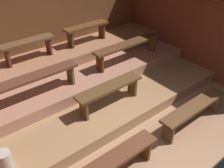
% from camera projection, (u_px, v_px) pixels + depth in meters
% --- Properties ---
extents(ground, '(6.43, 4.93, 0.08)m').
position_uv_depth(ground, '(102.00, 107.00, 5.49)').
color(ground, '#9D7151').
extents(wall_back, '(6.43, 0.06, 2.69)m').
position_uv_depth(wall_back, '(49.00, 21.00, 6.10)').
color(wall_back, brown).
rests_on(wall_back, ground).
extents(wall_right, '(0.06, 4.93, 2.69)m').
position_uv_depth(wall_right, '(191.00, 19.00, 6.25)').
color(wall_right, brown).
rests_on(wall_right, ground).
extents(platform_lower, '(5.63, 3.03, 0.25)m').
position_uv_depth(platform_lower, '(87.00, 90.00, 5.76)').
color(platform_lower, '#9B714B').
rests_on(platform_lower, ground).
extents(platform_middle, '(5.63, 1.96, 0.25)m').
position_uv_depth(platform_middle, '(74.00, 72.00, 5.98)').
color(platform_middle, '#A9725A').
rests_on(platform_middle, platform_lower).
extents(platform_upper, '(5.63, 0.99, 0.25)m').
position_uv_depth(platform_upper, '(63.00, 56.00, 6.16)').
color(platform_upper, '#A56E4C').
rests_on(platform_upper, platform_middle).
extents(bench_floor_left, '(1.67, 0.30, 0.46)m').
position_uv_depth(bench_floor_left, '(111.00, 163.00, 3.69)').
color(bench_floor_left, '#5A301D').
rests_on(bench_floor_left, ground).
extents(bench_floor_right, '(1.67, 0.30, 0.46)m').
position_uv_depth(bench_floor_right, '(194.00, 109.00, 4.77)').
color(bench_floor_right, brown).
rests_on(bench_floor_right, ground).
extents(bench_lower_center, '(1.48, 0.30, 0.46)m').
position_uv_depth(bench_lower_center, '(110.00, 90.00, 4.89)').
color(bench_lower_center, brown).
rests_on(bench_lower_center, platform_lower).
extents(bench_middle_left, '(1.94, 0.30, 0.46)m').
position_uv_depth(bench_middle_left, '(31.00, 80.00, 4.70)').
color(bench_middle_left, brown).
rests_on(bench_middle_left, platform_middle).
extents(bench_middle_right, '(1.94, 0.30, 0.46)m').
position_uv_depth(bench_middle_right, '(128.00, 46.00, 6.02)').
color(bench_middle_right, '#55351C').
rests_on(bench_middle_right, platform_middle).
extents(bench_upper_left, '(1.22, 0.30, 0.46)m').
position_uv_depth(bench_upper_left, '(28.00, 45.00, 5.53)').
color(bench_upper_left, brown).
rests_on(bench_upper_left, platform_upper).
extents(bench_upper_right, '(1.22, 0.30, 0.46)m').
position_uv_depth(bench_upper_right, '(86.00, 29.00, 6.36)').
color(bench_upper_right, brown).
rests_on(bench_upper_right, platform_upper).
extents(pail_lower, '(0.22, 0.22, 0.31)m').
position_uv_depth(pail_lower, '(5.00, 160.00, 3.71)').
color(pail_lower, '#B2A899').
rests_on(pail_lower, platform_lower).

